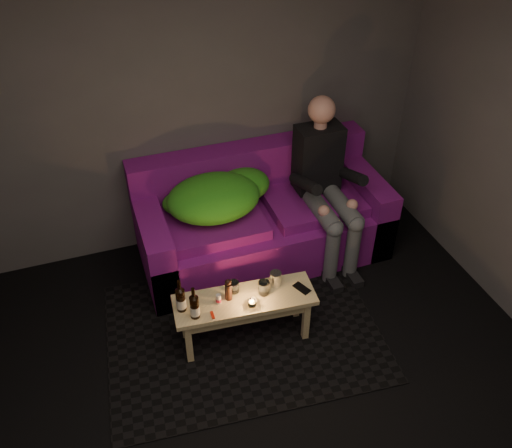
% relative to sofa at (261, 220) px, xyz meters
% --- Properties ---
extents(floor, '(4.50, 4.50, 0.00)m').
position_rel_sofa_xyz_m(floor, '(-0.42, -1.82, -0.33)').
color(floor, black).
rests_on(floor, ground).
extents(room, '(4.50, 4.50, 4.50)m').
position_rel_sofa_xyz_m(room, '(-0.42, -1.35, 1.32)').
color(room, silver).
rests_on(room, ground).
extents(rug, '(2.16, 1.66, 0.01)m').
position_rel_sofa_xyz_m(rug, '(-0.46, -0.88, -0.32)').
color(rug, black).
rests_on(rug, floor).
extents(sofa, '(2.10, 0.95, 0.90)m').
position_rel_sofa_xyz_m(sofa, '(0.00, 0.00, 0.00)').
color(sofa, '#821181').
rests_on(sofa, floor).
extents(green_blanket, '(0.92, 0.63, 0.32)m').
position_rel_sofa_xyz_m(green_blanket, '(-0.38, -0.01, 0.35)').
color(green_blanket, green).
rests_on(green_blanket, sofa).
extents(person, '(0.38, 0.87, 1.40)m').
position_rel_sofa_xyz_m(person, '(0.51, -0.17, 0.40)').
color(person, black).
rests_on(person, sofa).
extents(coffee_table, '(1.04, 0.41, 0.42)m').
position_rel_sofa_xyz_m(coffee_table, '(-0.46, -0.93, 0.01)').
color(coffee_table, tan).
rests_on(coffee_table, rug).
extents(beer_bottle_a, '(0.07, 0.07, 0.27)m').
position_rel_sofa_xyz_m(beer_bottle_a, '(-0.90, -0.89, 0.19)').
color(beer_bottle_a, black).
rests_on(beer_bottle_a, coffee_table).
extents(beer_bottle_b, '(0.07, 0.07, 0.27)m').
position_rel_sofa_xyz_m(beer_bottle_b, '(-0.83, -0.99, 0.19)').
color(beer_bottle_b, black).
rests_on(beer_bottle_b, coffee_table).
extents(salt_shaker, '(0.04, 0.04, 0.08)m').
position_rel_sofa_xyz_m(salt_shaker, '(-0.64, -0.92, 0.13)').
color(salt_shaker, silver).
rests_on(salt_shaker, coffee_table).
extents(pepper_mill, '(0.07, 0.07, 0.14)m').
position_rel_sofa_xyz_m(pepper_mill, '(-0.56, -0.90, 0.16)').
color(pepper_mill, black).
rests_on(pepper_mill, coffee_table).
extents(tumbler_back, '(0.09, 0.09, 0.09)m').
position_rel_sofa_xyz_m(tumbler_back, '(-0.51, -0.84, 0.13)').
color(tumbler_back, white).
rests_on(tumbler_back, coffee_table).
extents(tealight, '(0.06, 0.06, 0.05)m').
position_rel_sofa_xyz_m(tealight, '(-0.43, -1.02, 0.11)').
color(tealight, white).
rests_on(tealight, coffee_table).
extents(tumbler_front, '(0.10, 0.10, 0.10)m').
position_rel_sofa_xyz_m(tumbler_front, '(-0.31, -0.93, 0.14)').
color(tumbler_front, white).
rests_on(tumbler_front, coffee_table).
extents(steel_cup, '(0.09, 0.09, 0.11)m').
position_rel_sofa_xyz_m(steel_cup, '(-0.20, -0.88, 0.15)').
color(steel_cup, silver).
rests_on(steel_cup, coffee_table).
extents(smartphone, '(0.11, 0.15, 0.01)m').
position_rel_sofa_xyz_m(smartphone, '(-0.04, -0.98, 0.09)').
color(smartphone, black).
rests_on(smartphone, coffee_table).
extents(red_lighter, '(0.02, 0.07, 0.01)m').
position_rel_sofa_xyz_m(red_lighter, '(-0.72, -1.02, 0.09)').
color(red_lighter, '#B61D0B').
rests_on(red_lighter, coffee_table).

